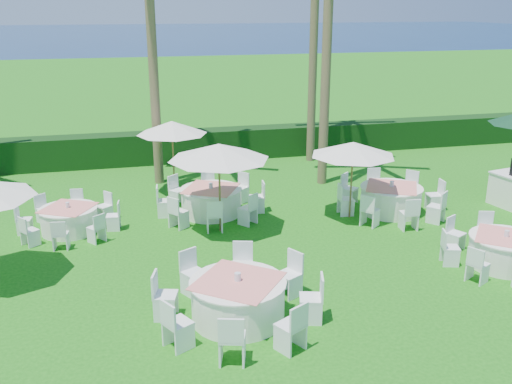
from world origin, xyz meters
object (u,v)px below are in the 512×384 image
banquet_table_e (211,200)px  banquet_table_f (391,199)px  banquet_table_b (238,299)px  banquet_table_d (69,219)px  banquet_table_c (504,250)px  umbrella_b (219,152)px  umbrella_d (353,149)px  umbrella_c (172,128)px

banquet_table_e → banquet_table_f: size_ratio=0.99×
banquet_table_b → banquet_table_e: (0.48, 6.06, -0.02)m
banquet_table_f → banquet_table_b: bearing=-139.5°
banquet_table_b → banquet_table_d: banquet_table_b is taller
banquet_table_f → banquet_table_c: bearing=-76.7°
banquet_table_b → banquet_table_f: 7.58m
umbrella_b → banquet_table_b: bearing=-96.1°
banquet_table_e → umbrella_b: size_ratio=1.18×
umbrella_d → umbrella_c: bearing=143.6°
umbrella_c → banquet_table_e: bearing=-69.2°
banquet_table_e → umbrella_b: (0.02, -1.39, 1.84)m
banquet_table_c → banquet_table_e: 8.11m
banquet_table_d → umbrella_c: 4.56m
banquet_table_b → banquet_table_c: 6.77m
umbrella_c → umbrella_d: 5.93m
banquet_table_c → banquet_table_f: bearing=103.3°
banquet_table_b → umbrella_d: bearing=47.5°
banquet_table_c → umbrella_b: (-6.21, 3.80, 1.87)m
banquet_table_b → banquet_table_d: bearing=122.3°
banquet_table_f → umbrella_d: size_ratio=1.33×
banquet_table_d → umbrella_b: size_ratio=1.01×
umbrella_d → banquet_table_b: bearing=-132.5°
banquet_table_b → banquet_table_c: bearing=7.4°
banquet_table_b → umbrella_d: umbrella_d is taller
banquet_table_b → umbrella_b: 5.04m
banquet_table_c → banquet_table_d: banquet_table_c is taller
banquet_table_e → umbrella_b: umbrella_b is taller
banquet_table_c → banquet_table_e: size_ratio=0.91×
banquet_table_c → umbrella_d: 4.86m
umbrella_c → umbrella_b: bearing=-76.5°
banquet_table_d → banquet_table_b: bearing=-57.7°
umbrella_b → umbrella_c: (-0.88, 3.64, -0.05)m
banquet_table_d → banquet_table_f: bearing=-4.3°
banquet_table_b → umbrella_d: (4.40, 4.80, 1.64)m
banquet_table_d → umbrella_d: umbrella_d is taller
banquet_table_f → umbrella_b: (-5.26, -0.24, 1.83)m
banquet_table_f → umbrella_c: bearing=151.0°
banquet_table_e → banquet_table_f: 5.40m
umbrella_c → banquet_table_d: bearing=-139.8°
banquet_table_f → banquet_table_d: bearing=175.7°
banquet_table_c → umbrella_d: umbrella_d is taller
banquet_table_d → umbrella_c: (3.18, 2.69, 1.85)m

